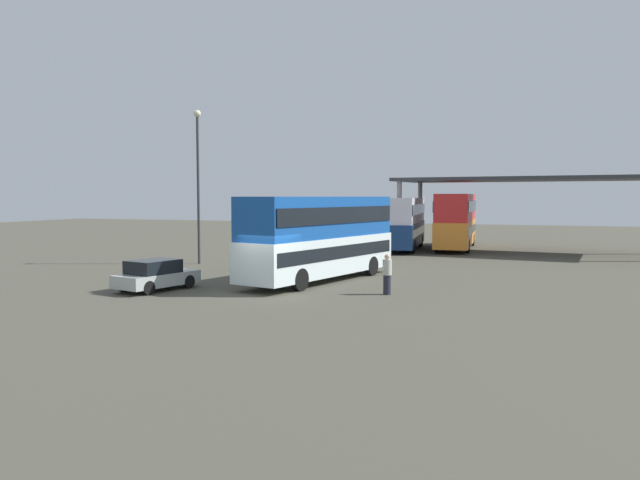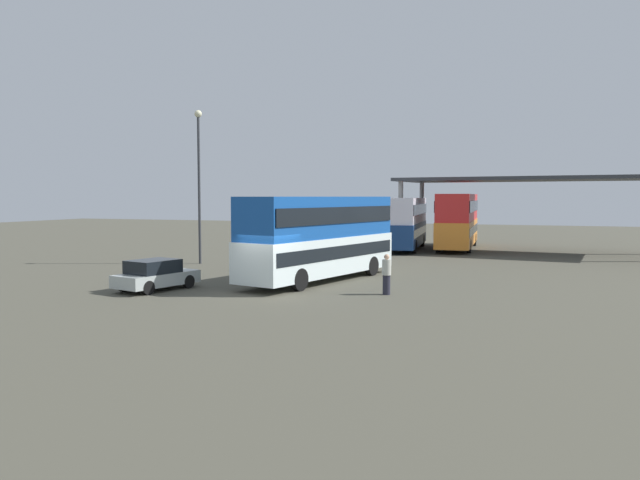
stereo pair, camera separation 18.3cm
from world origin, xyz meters
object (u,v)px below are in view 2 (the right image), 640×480
at_px(double_decker_main, 320,235).
at_px(parked_hatchback, 156,275).
at_px(pedestrian_waiting, 387,274).
at_px(double_decker_near_canopy, 405,221).
at_px(lamppost_tall, 199,170).
at_px(double_decker_mid_row, 458,219).

bearing_deg(double_decker_main, parked_hatchback, 146.75).
height_order(parked_hatchback, pedestrian_waiting, pedestrian_waiting).
bearing_deg(double_decker_main, double_decker_near_canopy, 14.01).
xyz_separation_m(lamppost_tall, pedestrian_waiting, (13.62, -7.81, -4.88)).
distance_m(double_decker_main, double_decker_near_canopy, 18.97).
distance_m(double_decker_mid_row, pedestrian_waiting, 24.10).
bearing_deg(double_decker_mid_row, double_decker_near_canopy, 115.30).
xyz_separation_m(double_decker_mid_row, pedestrian_waiting, (0.13, -24.06, -1.50)).
xyz_separation_m(double_decker_near_canopy, lamppost_tall, (-9.68, -14.21, 3.53)).
height_order(double_decker_mid_row, lamppost_tall, lamppost_tall).
distance_m(double_decker_near_canopy, pedestrian_waiting, 22.42).
height_order(double_decker_mid_row, pedestrian_waiting, double_decker_mid_row).
xyz_separation_m(double_decker_main, pedestrian_waiting, (4.06, -3.05, -1.40)).
relative_size(parked_hatchback, double_decker_near_canopy, 0.39).
relative_size(double_decker_main, parked_hatchback, 2.64).
height_order(parked_hatchback, lamppost_tall, lamppost_tall).
distance_m(double_decker_main, lamppost_tall, 11.23).
bearing_deg(lamppost_tall, double_decker_near_canopy, 55.74).
xyz_separation_m(double_decker_near_canopy, pedestrian_waiting, (3.94, -22.03, -1.35)).
bearing_deg(double_decker_mid_row, lamppost_tall, 137.55).
bearing_deg(parked_hatchback, pedestrian_waiting, -63.11).
height_order(double_decker_main, double_decker_near_canopy, double_decker_main).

